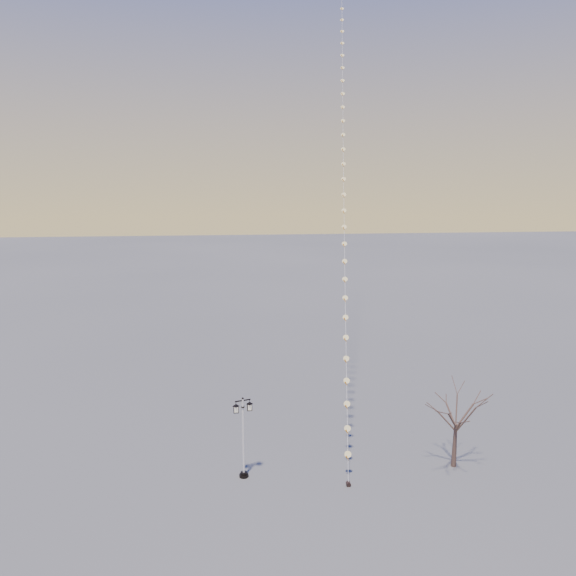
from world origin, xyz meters
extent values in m
plane|color=#535555|center=(0.00, 0.00, 0.00)|extent=(300.00, 300.00, 0.00)
cylinder|color=black|center=(-3.15, 0.78, 0.07)|extent=(0.48, 0.48, 0.14)
cylinder|color=black|center=(-3.15, 0.78, 0.20)|extent=(0.35, 0.35, 0.12)
cylinder|color=silver|center=(-3.15, 0.78, 2.29)|extent=(0.11, 0.11, 4.06)
cylinder|color=black|center=(-3.15, 0.78, 3.84)|extent=(0.17, 0.17, 0.05)
cube|color=black|center=(-3.15, 0.78, 4.19)|extent=(0.80, 0.28, 0.05)
sphere|color=black|center=(-3.15, 0.78, 4.29)|extent=(0.12, 0.12, 0.12)
pyramid|color=black|center=(-3.50, 0.67, 4.06)|extent=(0.38, 0.38, 0.12)
cube|color=beige|center=(-3.50, 0.67, 3.79)|extent=(0.22, 0.22, 0.29)
cube|color=black|center=(-3.50, 0.67, 3.63)|extent=(0.26, 0.26, 0.03)
pyramid|color=black|center=(-2.80, 0.88, 4.06)|extent=(0.38, 0.38, 0.12)
cube|color=beige|center=(-2.80, 0.88, 3.79)|extent=(0.22, 0.22, 0.29)
cube|color=black|center=(-2.80, 0.88, 3.63)|extent=(0.26, 0.26, 0.03)
cone|color=#4A352B|center=(8.14, 0.48, 1.21)|extent=(0.29, 0.29, 2.42)
cylinder|color=black|center=(2.03, -0.79, 0.11)|extent=(0.23, 0.23, 0.23)
cylinder|color=black|center=(2.03, -0.79, 0.14)|extent=(0.03, 0.03, 0.29)
cone|color=orange|center=(5.83, 18.58, 20.50)|extent=(0.09, 0.09, 0.32)
cylinder|color=white|center=(2.03, -0.79, 0.69)|extent=(0.02, 0.02, 0.92)
camera|label=1|loc=(-4.18, -25.80, 14.82)|focal=34.47mm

